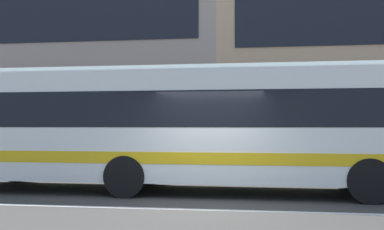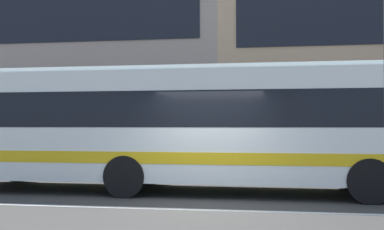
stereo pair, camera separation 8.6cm
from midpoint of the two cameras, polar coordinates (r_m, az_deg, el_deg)
ground_plane at (r=9.62m, az=1.42°, el=-11.56°), size 160.00×160.00×0.00m
lane_centre_line at (r=9.62m, az=1.42°, el=-11.54°), size 60.00×0.16×0.01m
hedge_row_far at (r=16.41m, az=-6.74°, el=-5.81°), size 15.31×1.10×0.84m
apartment_block_left at (r=27.74m, az=-15.56°, el=7.01°), size 18.87×10.62×11.40m
transit_bus at (r=12.15m, az=-3.05°, el=-1.14°), size 11.70×2.79×3.17m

